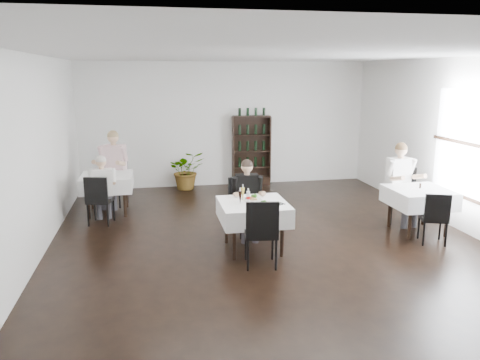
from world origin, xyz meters
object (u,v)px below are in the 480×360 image
Objects in this scene: wine_shelf at (251,151)px; diner_main at (247,193)px; main_table at (253,212)px; potted_tree at (187,170)px.

wine_shelf is 1.31× the size of diner_main.
diner_main is at bearing 87.65° from main_table.
wine_shelf is at bearing 78.22° from main_table.
potted_tree is 0.69× the size of diner_main.
main_table is 0.58m from diner_main.
main_table is 1.12× the size of potted_tree.
potted_tree is 3.72m from diner_main.
main_table is (-0.90, -4.31, -0.23)m from wine_shelf.
diner_main is at bearing -103.13° from wine_shelf.
wine_shelf is at bearing 4.42° from potted_tree.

